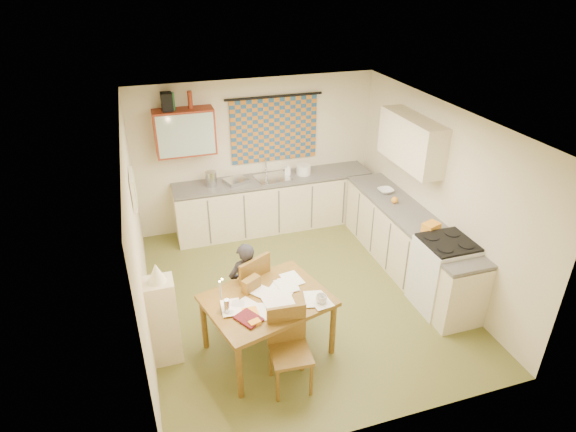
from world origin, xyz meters
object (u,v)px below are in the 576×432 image
object	(u,v)px
counter_right	(407,242)
person	(246,285)
stove	(443,274)
chair_far	(247,300)
counter_back	(274,203)
dining_table	(268,324)
shelf_stand	(164,321)

from	to	relation	value
counter_right	person	world-z (taller)	person
person	stove	bearing A→B (deg)	160.36
counter_right	chair_far	xyz separation A→B (m)	(-2.51, -0.43, -0.14)
counter_right	stove	xyz separation A→B (m)	(0.00, -0.91, 0.04)
counter_back	dining_table	distance (m)	3.00
counter_right	stove	world-z (taller)	stove
stove	shelf_stand	xyz separation A→B (m)	(-3.54, 0.11, 0.04)
counter_back	counter_right	distance (m)	2.36
stove	person	size ratio (longest dim) A/B	0.86
counter_right	stove	size ratio (longest dim) A/B	2.97
stove	counter_right	bearing A→B (deg)	90.00
stove	chair_far	bearing A→B (deg)	169.35
counter_back	stove	bearing A→B (deg)	-61.21
stove	person	bearing A→B (deg)	170.20
counter_back	stove	distance (m)	3.12
counter_back	person	bearing A→B (deg)	-114.00
counter_right	person	bearing A→B (deg)	-169.42
chair_far	person	bearing A→B (deg)	50.75
counter_back	person	xyz separation A→B (m)	(-1.02, -2.30, 0.13)
shelf_stand	counter_right	bearing A→B (deg)	12.73
person	counter_back	bearing A→B (deg)	-123.84
counter_back	dining_table	bearing A→B (deg)	-107.46
dining_table	chair_far	xyz separation A→B (m)	(-0.12, 0.60, -0.06)
chair_far	counter_right	bearing A→B (deg)	162.15
dining_table	chair_far	size ratio (longest dim) A/B	1.52
counter_back	chair_far	xyz separation A→B (m)	(-1.01, -2.26, -0.14)
counter_back	stove	size ratio (longest dim) A/B	3.32
counter_back	stove	xyz separation A→B (m)	(1.50, -2.73, 0.04)
stove	dining_table	size ratio (longest dim) A/B	0.64
counter_right	dining_table	size ratio (longest dim) A/B	1.91
stove	chair_far	world-z (taller)	chair_far
counter_back	shelf_stand	distance (m)	3.32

